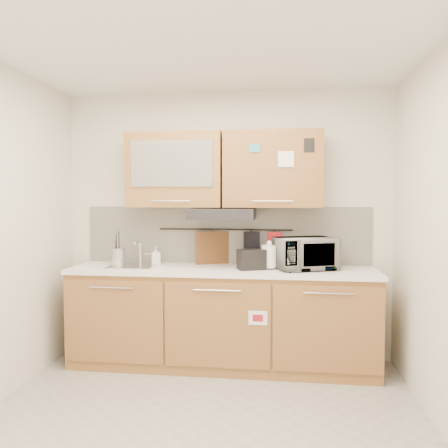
# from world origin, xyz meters

# --- Properties ---
(floor) EXTENTS (3.20, 3.20, 0.00)m
(floor) POSITION_xyz_m (0.00, 0.00, 0.00)
(floor) COLOR #9E9993
(floor) RESTS_ON ground
(ceiling) EXTENTS (3.20, 3.20, 0.00)m
(ceiling) POSITION_xyz_m (0.00, 0.00, 2.60)
(ceiling) COLOR white
(ceiling) RESTS_ON wall_back
(wall_back) EXTENTS (3.20, 0.00, 3.20)m
(wall_back) POSITION_xyz_m (0.00, 1.50, 1.30)
(wall_back) COLOR silver
(wall_back) RESTS_ON ground
(base_cabinet) EXTENTS (2.80, 0.64, 0.88)m
(base_cabinet) POSITION_xyz_m (0.00, 1.19, 0.41)
(base_cabinet) COLOR #A76D3B
(base_cabinet) RESTS_ON floor
(countertop) EXTENTS (2.82, 0.62, 0.04)m
(countertop) POSITION_xyz_m (0.00, 1.19, 0.90)
(countertop) COLOR white
(countertop) RESTS_ON base_cabinet
(backsplash) EXTENTS (2.80, 0.02, 0.56)m
(backsplash) POSITION_xyz_m (0.00, 1.49, 1.20)
(backsplash) COLOR silver
(backsplash) RESTS_ON countertop
(upper_cabinets) EXTENTS (1.82, 0.37, 0.70)m
(upper_cabinets) POSITION_xyz_m (-0.00, 1.32, 1.83)
(upper_cabinets) COLOR #A76D3B
(upper_cabinets) RESTS_ON wall_back
(range_hood) EXTENTS (0.60, 0.46, 0.10)m
(range_hood) POSITION_xyz_m (0.00, 1.25, 1.42)
(range_hood) COLOR black
(range_hood) RESTS_ON upper_cabinets
(sink) EXTENTS (0.42, 0.40, 0.26)m
(sink) POSITION_xyz_m (-0.85, 1.21, 0.92)
(sink) COLOR silver
(sink) RESTS_ON countertop
(utensil_rail) EXTENTS (1.30, 0.02, 0.02)m
(utensil_rail) POSITION_xyz_m (0.00, 1.45, 1.26)
(utensil_rail) COLOR black
(utensil_rail) RESTS_ON backsplash
(utensil_crock) EXTENTS (0.17, 0.17, 0.33)m
(utensil_crock) POSITION_xyz_m (-1.02, 1.27, 1.00)
(utensil_crock) COLOR #B6B6BB
(utensil_crock) RESTS_ON countertop
(kettle) EXTENTS (0.20, 0.19, 0.26)m
(kettle) POSITION_xyz_m (0.44, 1.22, 1.02)
(kettle) COLOR white
(kettle) RESTS_ON countertop
(toaster) EXTENTS (0.28, 0.22, 0.18)m
(toaster) POSITION_xyz_m (0.28, 1.14, 1.01)
(toaster) COLOR black
(toaster) RESTS_ON countertop
(microwave) EXTENTS (0.61, 0.52, 0.29)m
(microwave) POSITION_xyz_m (0.76, 1.22, 1.06)
(microwave) COLOR #999999
(microwave) RESTS_ON countertop
(soap_bottle) EXTENTS (0.11, 0.11, 0.18)m
(soap_bottle) POSITION_xyz_m (-0.67, 1.33, 1.01)
(soap_bottle) COLOR #999999
(soap_bottle) RESTS_ON countertop
(cutting_board) EXTENTS (0.34, 0.15, 0.44)m
(cutting_board) POSITION_xyz_m (-0.11, 1.44, 1.02)
(cutting_board) COLOR brown
(cutting_board) RESTS_ON utensil_rail
(oven_mitt) EXTENTS (0.13, 0.06, 0.21)m
(oven_mitt) POSITION_xyz_m (0.25, 1.44, 1.14)
(oven_mitt) COLOR #21569A
(oven_mitt) RESTS_ON utensil_rail
(dark_pouch) EXTENTS (0.16, 0.08, 0.24)m
(dark_pouch) POSITION_xyz_m (0.26, 1.44, 1.12)
(dark_pouch) COLOR black
(dark_pouch) RESTS_ON utensil_rail
(pot_holder) EXTENTS (0.13, 0.03, 0.16)m
(pot_holder) POSITION_xyz_m (0.48, 1.44, 1.16)
(pot_holder) COLOR red
(pot_holder) RESTS_ON utensil_rail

